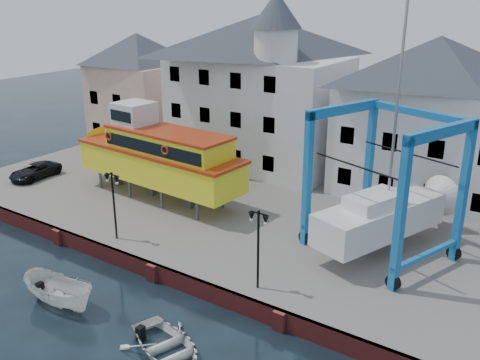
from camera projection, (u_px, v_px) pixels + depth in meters
The scene contains 13 objects.
ground at pixel (154, 281), 29.33m from camera, with size 140.00×140.00×0.00m, color black.
hardstanding at pixel (260, 208), 37.73m from camera, with size 44.00×22.00×1.00m, color slate.
quay_wall at pixel (154, 272), 29.24m from camera, with size 44.00×0.47×1.00m.
building_pink at pixel (140, 89), 50.79m from camera, with size 8.00×7.00×10.30m.
building_white_main at pixel (259, 89), 43.76m from camera, with size 14.00×8.30×14.00m.
building_white_right at pixel (432, 119), 37.16m from camera, with size 12.00×8.00×11.20m.
lamp_post_left at pixel (113, 189), 30.97m from camera, with size 1.12×0.32×4.20m.
lamp_post_right at pixel (258, 230), 25.69m from camera, with size 1.12×0.32×4.20m.
tour_boat at pixel (150, 154), 37.73m from camera, with size 15.41×4.61×6.62m.
travel_lift at pixel (391, 206), 30.13m from camera, with size 8.56×10.42×15.31m.
van at pixel (35, 171), 42.08m from camera, with size 1.93×4.18×1.16m, color black.
motorboat_a at pixel (61, 305), 27.06m from camera, with size 1.71×4.54×1.75m, color white.
motorboat_b at pixel (168, 353), 23.47m from camera, with size 3.24×4.53×0.94m, color white.
Camera 1 is at (18.38, -18.65, 15.10)m, focal length 40.00 mm.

